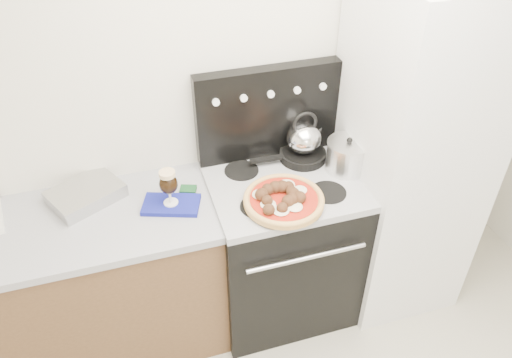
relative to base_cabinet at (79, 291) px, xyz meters
name	(u,v)px	position (x,y,z in m)	size (l,w,h in m)	color
room_shell	(354,263)	(1.02, -0.91, 0.82)	(3.52, 3.01, 2.52)	#B5AF97
base_cabinet	(79,291)	(0.00, 0.00, 0.00)	(1.45, 0.60, 0.86)	brown
countertop	(58,228)	(0.00, 0.00, 0.45)	(1.48, 0.63, 0.04)	#A1A1AA
stove_body	(281,248)	(1.10, -0.02, 0.01)	(0.76, 0.65, 0.88)	black
cooktop	(284,185)	(1.10, -0.02, 0.47)	(0.76, 0.65, 0.04)	#ADADB2
backguard	(268,112)	(1.10, 0.25, 0.74)	(0.76, 0.08, 0.50)	black
fridge	(409,156)	(1.80, -0.05, 0.52)	(0.64, 0.68, 1.90)	silver
foil_sheet	(86,194)	(0.14, 0.15, 0.50)	(0.33, 0.24, 0.07)	silver
oven_mitt	(171,205)	(0.53, -0.03, 0.48)	(0.27, 0.16, 0.02)	navy
beer_glass	(169,187)	(0.53, -0.03, 0.59)	(0.09, 0.09, 0.19)	black
pizza_pan	(284,204)	(1.04, -0.20, 0.50)	(0.35, 0.35, 0.01)	black
pizza	(284,198)	(1.04, -0.20, 0.53)	(0.39, 0.39, 0.06)	#E4B34F
skillet	(303,155)	(1.27, 0.14, 0.51)	(0.25, 0.25, 0.04)	black
tea_kettle	(304,136)	(1.27, 0.14, 0.64)	(0.18, 0.18, 0.20)	silver
stock_pot	(347,157)	(1.45, -0.02, 0.57)	(0.21, 0.21, 0.16)	silver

